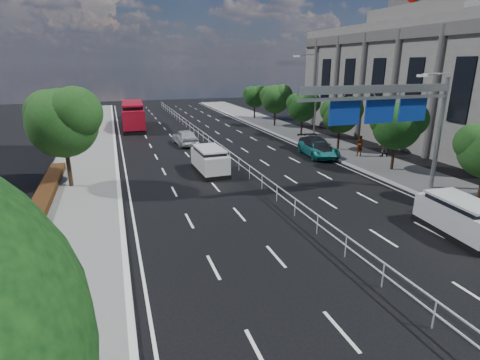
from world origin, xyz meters
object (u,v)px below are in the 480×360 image
toilet_sign (35,301)px  white_minivan (210,160)px  silver_minivan (460,217)px  red_bus (133,115)px  parked_car_teal (319,149)px  near_car_silver (185,137)px  near_car_dark (129,113)px  pedestrian_b (383,145)px  overhead_gantry (392,106)px  parked_car_dark (317,147)px  pedestrian_a (359,146)px

toilet_sign → white_minivan: (8.68, 18.56, -1.99)m
silver_minivan → red_bus: bearing=114.1°
red_bus → parked_car_teal: red_bus is taller
white_minivan → red_bus: 23.72m
near_car_silver → near_car_dark: 23.06m
near_car_silver → near_car_dark: (-4.35, 22.64, -0.06)m
red_bus → pedestrian_b: 30.83m
pedestrian_b → overhead_gantry: bearing=64.6°
overhead_gantry → near_car_dark: bearing=107.5°
parked_car_teal → parked_car_dark: (0.05, 0.42, 0.08)m
toilet_sign → white_minivan: bearing=64.9°
white_minivan → parked_car_teal: bearing=9.0°
toilet_sign → pedestrian_b: toilet_sign is taller
overhead_gantry → parked_car_dark: size_ratio=1.88×
toilet_sign → red_bus: size_ratio=0.39×
near_car_silver → pedestrian_a: pedestrian_a is taller
overhead_gantry → white_minivan: bearing=136.7°
silver_minivan → parked_car_teal: 16.43m
toilet_sign → pedestrian_a: size_ratio=2.37×
toilet_sign → overhead_gantry: (17.69, 10.05, 2.66)m
near_car_dark → parked_car_dark: 34.35m
overhead_gantry → silver_minivan: size_ratio=2.26×
toilet_sign → near_car_silver: bearing=73.3°
pedestrian_a → pedestrian_b: pedestrian_b is taller
parked_car_teal → overhead_gantry: bearing=-91.2°
toilet_sign → silver_minivan: size_ratio=0.96×
silver_minivan → pedestrian_a: pedestrian_a is taller
overhead_gantry → parked_car_teal: overhead_gantry is taller
white_minivan → pedestrian_a: pedestrian_a is taller
red_bus → parked_car_dark: 25.64m
near_car_dark → overhead_gantry: bearing=115.4°
toilet_sign → white_minivan: toilet_sign is taller
red_bus → pedestrian_a: (17.85, -22.88, -0.65)m
near_car_silver → silver_minivan: silver_minivan is taller
silver_minivan → white_minivan: bearing=126.6°
pedestrian_a → pedestrian_b: size_ratio=0.96×
parked_car_teal → pedestrian_b: pedestrian_b is taller
toilet_sign → near_car_dark: (4.46, 51.94, -2.21)m
near_car_silver → silver_minivan: 26.56m
overhead_gantry → pedestrian_a: size_ratio=5.60×
parked_car_dark → parked_car_teal: bearing=-89.2°
near_car_silver → silver_minivan: size_ratio=1.03×
silver_minivan → pedestrian_b: 15.73m
near_car_silver → pedestrian_b: bearing=140.1°
toilet_sign → silver_minivan: 18.07m
pedestrian_a → white_minivan: bearing=2.7°
near_car_dark → pedestrian_a: pedestrian_a is taller
pedestrian_b → white_minivan: bearing=12.5°
parked_car_dark → pedestrian_b: pedestrian_b is taller
white_minivan → parked_car_dark: (10.58, 2.38, -0.16)m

